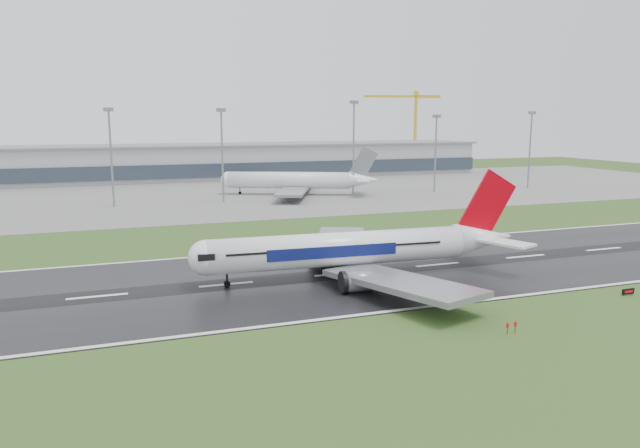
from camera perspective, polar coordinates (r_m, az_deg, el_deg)
name	(u,v)px	position (r m, az deg, el deg)	size (l,w,h in m)	color
ground	(438,265)	(113.90, 11.22, -3.88)	(520.00, 520.00, 0.00)	#2B481A
runway	(438,265)	(113.89, 11.22, -3.86)	(400.00, 45.00, 0.10)	black
apron	(267,191)	(228.49, -5.14, 3.17)	(400.00, 130.00, 0.08)	slate
terminal	(234,161)	(286.00, -8.26, 5.97)	(240.00, 36.00, 15.00)	#9699A1
main_airliner	(362,228)	(101.70, 4.03, -0.35)	(58.46, 55.68, 17.26)	white
parked_airliner	(295,171)	(215.27, -2.38, 5.07)	(57.91, 53.91, 16.97)	white
tower_crane	(415,130)	(336.42, 9.12, 8.88)	(42.97, 2.34, 42.56)	gold
runway_sign	(628,292)	(104.52, 27.45, -5.80)	(2.30, 0.26, 1.04)	black
floodmast_1	(111,160)	(194.84, -19.38, 5.82)	(0.64, 0.64, 29.41)	gray
floodmast_2	(222,158)	(198.18, -9.35, 6.31)	(0.64, 0.64, 29.45)	gray
floodmast_3	(354,151)	(211.69, 3.24, 7.05)	(0.64, 0.64, 32.39)	gray
floodmast_4	(435,155)	(226.88, 11.01, 6.48)	(0.64, 0.64, 27.64)	gray
floodmast_5	(530,152)	(251.47, 19.48, 6.58)	(0.64, 0.64, 29.03)	gray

